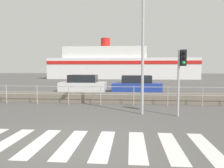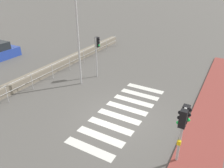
# 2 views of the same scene
# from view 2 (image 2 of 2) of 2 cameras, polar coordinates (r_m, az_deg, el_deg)

# --- Properties ---
(ground_plane) EXTENTS (160.00, 160.00, 0.00)m
(ground_plane) POSITION_cam_2_polar(r_m,az_deg,el_deg) (11.41, 1.73, -8.62)
(ground_plane) COLOR #565451
(sidewalk_brick) EXTENTS (24.00, 1.80, 0.12)m
(sidewalk_brick) POSITION_cam_2_polar(r_m,az_deg,el_deg) (10.53, 22.48, -14.09)
(sidewalk_brick) COLOR brown
(sidewalk_brick) RESTS_ON ground_plane
(crosswalk) EXTENTS (6.75, 2.40, 0.01)m
(crosswalk) POSITION_cam_2_polar(r_m,az_deg,el_deg) (11.77, 2.88, -7.38)
(crosswalk) COLOR silver
(crosswalk) RESTS_ON ground_plane
(seawall) EXTENTS (24.45, 0.55, 0.61)m
(seawall) POSITION_cam_2_polar(r_m,az_deg,el_deg) (15.42, -22.18, 0.48)
(seawall) COLOR slate
(seawall) RESTS_ON ground_plane
(harbor_fence) EXTENTS (22.05, 0.04, 1.09)m
(harbor_fence) POSITION_cam_2_polar(r_m,az_deg,el_deg) (14.61, -20.27, 1.22)
(harbor_fence) COLOR #B2B2B5
(harbor_fence) RESTS_ON ground_plane
(traffic_light_near) EXTENTS (0.58, 0.41, 2.50)m
(traffic_light_near) POSITION_cam_2_polar(r_m,az_deg,el_deg) (8.21, 18.11, -9.26)
(traffic_light_near) COLOR #B2B2B5
(traffic_light_near) RESTS_ON ground_plane
(traffic_light_far) EXTENTS (0.34, 0.32, 2.84)m
(traffic_light_far) POSITION_cam_2_polar(r_m,az_deg,el_deg) (15.18, -3.93, 9.30)
(traffic_light_far) COLOR #B2B2B5
(traffic_light_far) RESTS_ON ground_plane
(streetlamp) EXTENTS (0.32, 1.15, 5.71)m
(streetlamp) POSITION_cam_2_polar(r_m,az_deg,el_deg) (13.57, -8.24, 13.51)
(streetlamp) COLOR #B2B2B5
(streetlamp) RESTS_ON ground_plane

